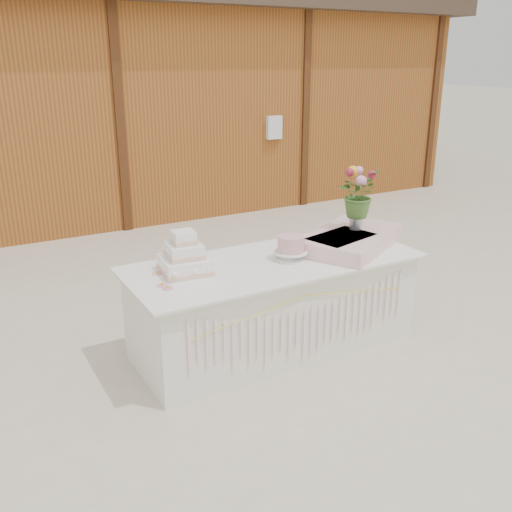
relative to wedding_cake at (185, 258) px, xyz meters
The scene contains 9 objects.
ground 1.15m from the wedding_cake, ahead, with size 80.00×80.00×0.00m, color beige.
barn 5.97m from the wedding_cake, 83.08° to the left, with size 12.60×4.60×3.30m.
cake_table 0.89m from the wedding_cake, ahead, with size 2.40×1.00×0.77m.
wedding_cake is the anchor object (origin of this frame).
pink_cake_stand 0.87m from the wedding_cake, 10.43° to the right, with size 0.28×0.28×0.20m.
satin_runner 1.50m from the wedding_cake, ahead, with size 1.02×0.59×0.13m, color #FFD2CD.
flower_vase 1.59m from the wedding_cake, ahead, with size 0.12×0.12×0.16m, color silver.
bouquet 1.63m from the wedding_cake, ahead, with size 0.37×0.32×0.41m, color #45702C.
loose_flowers 0.27m from the wedding_cake, 162.97° to the right, with size 0.15×0.37×0.02m, color pink, non-canonical shape.
Camera 1 is at (-2.26, -3.68, 2.31)m, focal length 40.00 mm.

